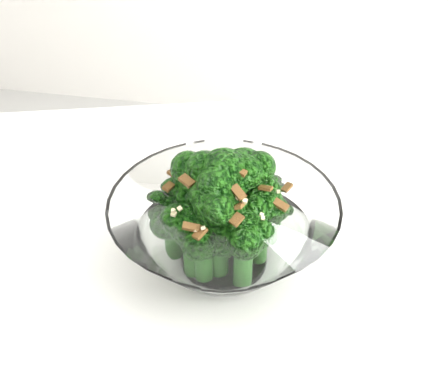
# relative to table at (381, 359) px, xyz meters

# --- Properties ---
(table) EXTENTS (1.39, 1.13, 0.75)m
(table) POSITION_rel_table_xyz_m (0.00, 0.00, 0.00)
(table) COLOR white
(table) RESTS_ON ground
(broccoli_dish) EXTENTS (0.20, 0.20, 0.12)m
(broccoli_dish) POSITION_rel_table_xyz_m (-0.15, 0.03, 0.12)
(broccoli_dish) COLOR white
(broccoli_dish) RESTS_ON table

